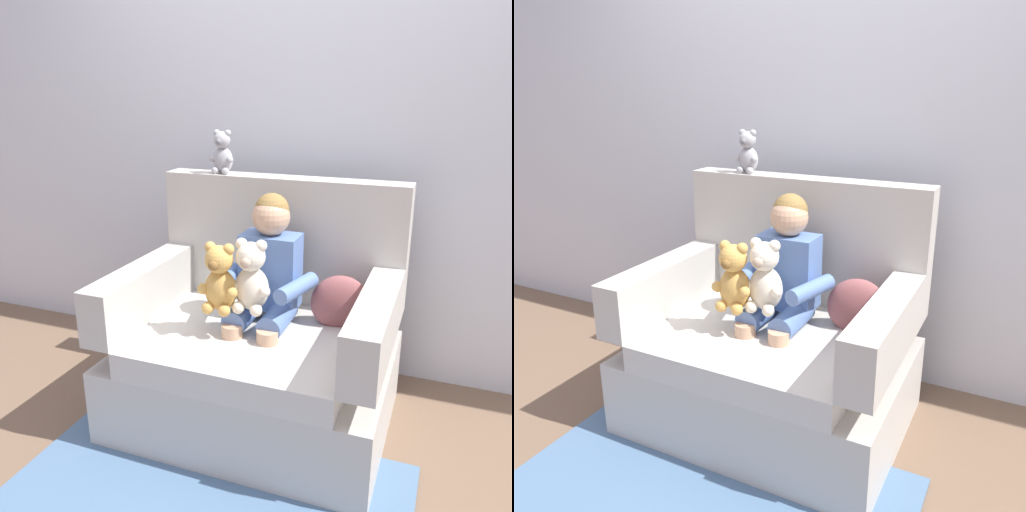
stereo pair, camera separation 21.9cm
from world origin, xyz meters
TOP-DOWN VIEW (x-y plane):
  - ground_plane at (0.00, 0.00)m, footprint 8.00×8.00m
  - back_wall at (0.00, 0.70)m, footprint 6.00×0.10m
  - armchair at (0.00, 0.05)m, footprint 1.20×0.89m
  - seated_child at (0.02, 0.07)m, footprint 0.45×0.39m
  - plush_cream at (0.01, -0.07)m, footprint 0.19×0.15m
  - plush_honey at (-0.11, -0.12)m, footprint 0.18×0.15m
  - plush_grey_on_backrest at (-0.31, 0.37)m, footprint 0.13×0.10m
  - throw_pillow at (0.34, 0.17)m, footprint 0.28×0.18m

SIDE VIEW (x-z plane):
  - ground_plane at x=0.00m, z-range 0.00..0.00m
  - armchair at x=0.00m, z-range -0.20..0.89m
  - throw_pillow at x=0.34m, z-range 0.44..0.70m
  - seated_child at x=0.02m, z-range 0.27..1.10m
  - plush_honey at x=-0.11m, z-range 0.57..0.88m
  - plush_cream at x=0.01m, z-range 0.57..0.89m
  - plush_grey_on_backrest at x=-0.31m, z-range 1.08..1.29m
  - back_wall at x=0.00m, z-range 0.00..2.60m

